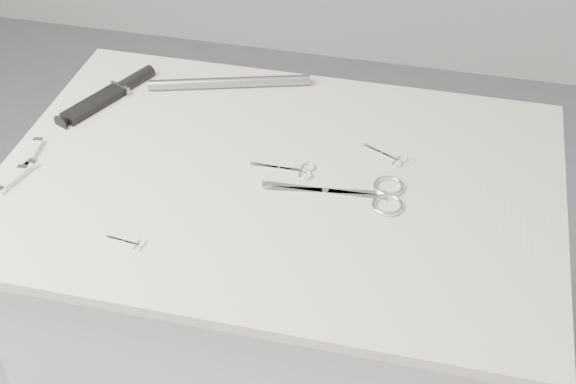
% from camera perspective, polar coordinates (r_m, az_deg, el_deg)
% --- Properties ---
extents(plinth, '(0.90, 0.60, 0.90)m').
position_cam_1_polar(plinth, '(1.76, -0.58, -10.92)').
color(plinth, silver).
rests_on(plinth, ground).
extents(display_board, '(1.00, 0.70, 0.02)m').
position_cam_1_polar(display_board, '(1.44, -0.70, 0.78)').
color(display_board, beige).
rests_on(display_board, plinth).
extents(large_shears, '(0.25, 0.11, 0.01)m').
position_cam_1_polar(large_shears, '(1.39, 5.54, -0.13)').
color(large_shears, white).
rests_on(large_shears, display_board).
extents(embroidery_scissors_a, '(0.12, 0.05, 0.00)m').
position_cam_1_polar(embroidery_scissors_a, '(1.44, 0.46, 1.59)').
color(embroidery_scissors_a, white).
rests_on(embroidery_scissors_a, display_board).
extents(embroidery_scissors_b, '(0.09, 0.06, 0.00)m').
position_cam_1_polar(embroidery_scissors_b, '(1.48, 7.31, 2.48)').
color(embroidery_scissors_b, white).
rests_on(embroidery_scissors_b, display_board).
extents(tiny_scissors, '(0.07, 0.03, 0.00)m').
position_cam_1_polar(tiny_scissors, '(1.32, -11.11, -3.58)').
color(tiny_scissors, white).
rests_on(tiny_scissors, display_board).
extents(sheathed_knife, '(0.13, 0.22, 0.03)m').
position_cam_1_polar(sheathed_knife, '(1.68, -12.33, 6.93)').
color(sheathed_knife, black).
rests_on(sheathed_knife, display_board).
extents(pocket_knife_a, '(0.04, 0.10, 0.01)m').
position_cam_1_polar(pocket_knife_a, '(1.50, -18.76, 1.06)').
color(pocket_knife_a, beige).
rests_on(pocket_knife_a, display_board).
extents(pocket_knife_b, '(0.03, 0.10, 0.01)m').
position_cam_1_polar(pocket_knife_b, '(1.55, -17.81, 2.56)').
color(pocket_knife_b, beige).
rests_on(pocket_knife_b, display_board).
extents(metal_rail, '(0.32, 0.12, 0.02)m').
position_cam_1_polar(metal_rail, '(1.67, -4.17, 7.78)').
color(metal_rail, gray).
rests_on(metal_rail, display_board).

